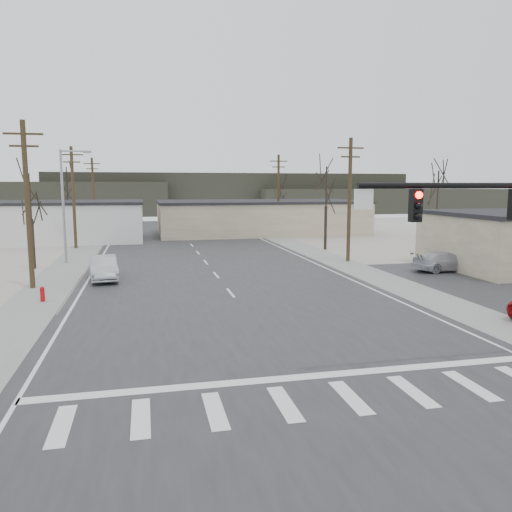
{
  "coord_description": "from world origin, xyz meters",
  "views": [
    {
      "loc": [
        -4.74,
        -19.96,
        6.19
      ],
      "look_at": [
        0.82,
        4.93,
        2.6
      ],
      "focal_mm": 35.0,
      "sensor_mm": 36.0,
      "label": 1
    }
  ],
  "objects": [
    {
      "name": "ground",
      "position": [
        0.0,
        0.0,
        0.0
      ],
      "size": [
        140.0,
        140.0,
        0.0
      ],
      "primitive_type": "plane",
      "color": "beige",
      "rests_on": "ground"
    },
    {
      "name": "upole_left_b",
      "position": [
        -11.5,
        12.0,
        5.22
      ],
      "size": [
        2.2,
        0.3,
        10.0
      ],
      "color": "#43331F",
      "rests_on": "ground"
    },
    {
      "name": "upole_left_c",
      "position": [
        -11.5,
        32.0,
        5.22
      ],
      "size": [
        2.2,
        0.3,
        10.0
      ],
      "color": "#43331F",
      "rests_on": "ground"
    },
    {
      "name": "sidewalk_right",
      "position": [
        10.6,
        20.0,
        0.03
      ],
      "size": [
        3.0,
        90.0,
        0.06
      ],
      "primitive_type": "cube",
      "color": "gray",
      "rests_on": "ground"
    },
    {
      "name": "car_parked_silver",
      "position": [
        16.52,
        12.04,
        0.74
      ],
      "size": [
        4.97,
        2.33,
        1.4
      ],
      "primitive_type": "imported",
      "rotation": [
        0.0,
        0.0,
        1.65
      ],
      "color": "#ACB0B8",
      "rests_on": "parking_lot"
    },
    {
      "name": "building_right_far",
      "position": [
        10.0,
        44.0,
        2.15
      ],
      "size": [
        26.3,
        14.3,
        4.3
      ],
      "color": "beige",
      "rests_on": "ground"
    },
    {
      "name": "tree_left_near",
      "position": [
        -13.0,
        20.0,
        5.23
      ],
      "size": [
        3.3,
        3.3,
        7.35
      ],
      "color": "#2D251B",
      "rests_on": "ground"
    },
    {
      "name": "streetlight_main",
      "position": [
        -10.8,
        22.0,
        5.09
      ],
      "size": [
        2.4,
        0.25,
        9.0
      ],
      "color": "gray",
      "rests_on": "ground"
    },
    {
      "name": "cross_road",
      "position": [
        0.0,
        0.0,
        0.02
      ],
      "size": [
        90.0,
        10.0,
        0.04
      ],
      "primitive_type": "cube",
      "color": "#27282A",
      "rests_on": "ground"
    },
    {
      "name": "upole_right_a",
      "position": [
        11.5,
        18.0,
        5.22
      ],
      "size": [
        2.2,
        0.3,
        10.0
      ],
      "color": "#43331F",
      "rests_on": "ground"
    },
    {
      "name": "tree_lot",
      "position": [
        22.0,
        22.0,
        5.58
      ],
      "size": [
        3.52,
        3.52,
        7.84
      ],
      "color": "#2D251B",
      "rests_on": "ground"
    },
    {
      "name": "car_far_b",
      "position": [
        -6.53,
        48.27,
        0.68
      ],
      "size": [
        2.35,
        3.94,
        1.26
      ],
      "primitive_type": "imported",
      "rotation": [
        0.0,
        0.0,
        0.25
      ],
      "color": "black",
      "rests_on": "main_road"
    },
    {
      "name": "main_road",
      "position": [
        0.0,
        15.0,
        0.02
      ],
      "size": [
        18.0,
        110.0,
        0.05
      ],
      "primitive_type": "cube",
      "color": "#27282A",
      "rests_on": "ground"
    },
    {
      "name": "tree_right_far",
      "position": [
        15.0,
        52.0,
        5.58
      ],
      "size": [
        3.52,
        3.52,
        7.84
      ],
      "color": "#2D251B",
      "rests_on": "ground"
    },
    {
      "name": "upole_left_d",
      "position": [
        -11.5,
        52.0,
        5.22
      ],
      "size": [
        2.2,
        0.3,
        10.0
      ],
      "color": "#43331F",
      "rests_on": "ground"
    },
    {
      "name": "building_left_far",
      "position": [
        -16.0,
        40.0,
        2.26
      ],
      "size": [
        22.3,
        12.3,
        4.5
      ],
      "color": "silver",
      "rests_on": "ground"
    },
    {
      "name": "car_far_a",
      "position": [
        0.36,
        50.12,
        0.83
      ],
      "size": [
        4.18,
        5.85,
        1.57
      ],
      "primitive_type": "imported",
      "rotation": [
        0.0,
        0.0,
        2.73
      ],
      "color": "black",
      "rests_on": "main_road"
    },
    {
      "name": "sidewalk_left",
      "position": [
        -10.6,
        20.0,
        0.03
      ],
      "size": [
        3.0,
        90.0,
        0.06
      ],
      "primitive_type": "cube",
      "color": "gray",
      "rests_on": "ground"
    },
    {
      "name": "hill_right",
      "position": [
        50.0,
        90.0,
        2.75
      ],
      "size": [
        60.0,
        18.0,
        5.5
      ],
      "primitive_type": "cube",
      "color": "#333026",
      "rests_on": "ground"
    },
    {
      "name": "upole_right_b",
      "position": [
        11.5,
        40.0,
        5.22
      ],
      "size": [
        2.2,
        0.3,
        10.0
      ],
      "color": "#43331F",
      "rests_on": "ground"
    },
    {
      "name": "sedan_crossing",
      "position": [
        -7.5,
        13.94,
        0.83
      ],
      "size": [
        2.24,
        4.93,
        1.57
      ],
      "primitive_type": "imported",
      "rotation": [
        0.0,
        0.0,
        0.13
      ],
      "color": "#9EA4A8",
      "rests_on": "main_road"
    },
    {
      "name": "hill_center",
      "position": [
        15.0,
        96.0,
        4.5
      ],
      "size": [
        80.0,
        18.0,
        9.0
      ],
      "primitive_type": "cube",
      "color": "#333026",
      "rests_on": "ground"
    },
    {
      "name": "tree_right_mid",
      "position": [
        12.5,
        26.0,
        5.93
      ],
      "size": [
        3.74,
        3.74,
        8.33
      ],
      "color": "#2D251B",
      "rests_on": "ground"
    },
    {
      "name": "tree_left_far",
      "position": [
        -14.0,
        46.0,
        6.28
      ],
      "size": [
        3.96,
        3.96,
        8.82
      ],
      "color": "#2D251B",
      "rests_on": "ground"
    },
    {
      "name": "fire_hydrant",
      "position": [
        -10.2,
        8.0,
        0.45
      ],
      "size": [
        0.24,
        0.24,
        0.87
      ],
      "color": "#A50C0C",
      "rests_on": "ground"
    }
  ]
}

